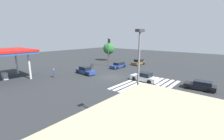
{
  "coord_description": "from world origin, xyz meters",
  "views": [
    {
      "loc": [
        -21.26,
        -17.76,
        7.54
      ],
      "look_at": [
        0.0,
        0.0,
        1.39
      ],
      "focal_mm": 24.0,
      "sensor_mm": 36.0,
      "label": 1
    }
  ],
  "objects_px": {
    "car_0": "(138,62)",
    "pedestrian": "(54,73)",
    "car_3": "(119,65)",
    "car_1": "(85,71)",
    "street_light_pole_a": "(138,72)",
    "car_2": "(144,77)",
    "tree_corner_a": "(109,49)",
    "traffic_signal_mast": "(109,46)",
    "car_4": "(201,85)"
  },
  "relations": [
    {
      "from": "car_0",
      "to": "car_3",
      "type": "height_order",
      "value": "car_0"
    },
    {
      "from": "car_1",
      "to": "car_2",
      "type": "xyz_separation_m",
      "value": [
        3.04,
        -11.89,
        0.01
      ]
    },
    {
      "from": "tree_corner_a",
      "to": "car_2",
      "type": "bearing_deg",
      "value": -124.26
    },
    {
      "from": "car_2",
      "to": "car_4",
      "type": "bearing_deg",
      "value": -167.18
    },
    {
      "from": "traffic_signal_mast",
      "to": "car_2",
      "type": "bearing_deg",
      "value": 23.15
    },
    {
      "from": "car_0",
      "to": "pedestrian",
      "type": "xyz_separation_m",
      "value": [
        -22.01,
        5.46,
        0.22
      ]
    },
    {
      "from": "car_0",
      "to": "car_4",
      "type": "height_order",
      "value": "car_0"
    },
    {
      "from": "street_light_pole_a",
      "to": "car_4",
      "type": "bearing_deg",
      "value": -9.02
    },
    {
      "from": "car_0",
      "to": "car_2",
      "type": "height_order",
      "value": "car_2"
    },
    {
      "from": "car_2",
      "to": "car_4",
      "type": "distance_m",
      "value": 8.43
    },
    {
      "from": "car_4",
      "to": "pedestrian",
      "type": "relative_size",
      "value": 2.5
    },
    {
      "from": "traffic_signal_mast",
      "to": "pedestrian",
      "type": "relative_size",
      "value": 4.35
    },
    {
      "from": "car_0",
      "to": "pedestrian",
      "type": "relative_size",
      "value": 2.54
    },
    {
      "from": "car_1",
      "to": "street_light_pole_a",
      "type": "height_order",
      "value": "street_light_pole_a"
    },
    {
      "from": "car_1",
      "to": "car_3",
      "type": "bearing_deg",
      "value": 85.27
    },
    {
      "from": "traffic_signal_mast",
      "to": "pedestrian",
      "type": "height_order",
      "value": "traffic_signal_mast"
    },
    {
      "from": "traffic_signal_mast",
      "to": "car_2",
      "type": "height_order",
      "value": "traffic_signal_mast"
    },
    {
      "from": "car_4",
      "to": "pedestrian",
      "type": "distance_m",
      "value": 24.82
    },
    {
      "from": "car_0",
      "to": "car_4",
      "type": "distance_m",
      "value": 20.85
    },
    {
      "from": "tree_corner_a",
      "to": "car_3",
      "type": "bearing_deg",
      "value": -127.26
    },
    {
      "from": "street_light_pole_a",
      "to": "tree_corner_a",
      "type": "distance_m",
      "value": 36.97
    },
    {
      "from": "car_4",
      "to": "car_0",
      "type": "bearing_deg",
      "value": -37.72
    },
    {
      "from": "car_3",
      "to": "car_1",
      "type": "bearing_deg",
      "value": -8.51
    },
    {
      "from": "traffic_signal_mast",
      "to": "car_4",
      "type": "bearing_deg",
      "value": 35.39
    },
    {
      "from": "car_1",
      "to": "car_2",
      "type": "bearing_deg",
      "value": 17.99
    },
    {
      "from": "car_4",
      "to": "pedestrian",
      "type": "height_order",
      "value": "pedestrian"
    },
    {
      "from": "car_0",
      "to": "car_1",
      "type": "relative_size",
      "value": 0.89
    },
    {
      "from": "car_3",
      "to": "car_0",
      "type": "bearing_deg",
      "value": 166.65
    },
    {
      "from": "car_1",
      "to": "street_light_pole_a",
      "type": "bearing_deg",
      "value": -24.74
    },
    {
      "from": "car_0",
      "to": "car_3",
      "type": "distance_m",
      "value": 7.12
    },
    {
      "from": "street_light_pole_a",
      "to": "car_1",
      "type": "bearing_deg",
      "value": 61.64
    },
    {
      "from": "car_2",
      "to": "tree_corner_a",
      "type": "distance_m",
      "value": 24.32
    },
    {
      "from": "car_4",
      "to": "tree_corner_a",
      "type": "xyz_separation_m",
      "value": [
        12.08,
        28.22,
        3.23
      ]
    },
    {
      "from": "traffic_signal_mast",
      "to": "pedestrian",
      "type": "distance_m",
      "value": 14.55
    },
    {
      "from": "pedestrian",
      "to": "tree_corner_a",
      "type": "bearing_deg",
      "value": 62.94
    },
    {
      "from": "car_0",
      "to": "car_3",
      "type": "bearing_deg",
      "value": -9.76
    },
    {
      "from": "car_4",
      "to": "pedestrian",
      "type": "bearing_deg",
      "value": 21.07
    },
    {
      "from": "tree_corner_a",
      "to": "pedestrian",
      "type": "bearing_deg",
      "value": -165.9
    },
    {
      "from": "traffic_signal_mast",
      "to": "tree_corner_a",
      "type": "bearing_deg",
      "value": 175.89
    },
    {
      "from": "traffic_signal_mast",
      "to": "car_4",
      "type": "height_order",
      "value": "traffic_signal_mast"
    },
    {
      "from": "car_2",
      "to": "pedestrian",
      "type": "relative_size",
      "value": 2.89
    },
    {
      "from": "car_0",
      "to": "car_3",
      "type": "xyz_separation_m",
      "value": [
        -6.93,
        1.62,
        -0.05
      ]
    },
    {
      "from": "traffic_signal_mast",
      "to": "car_3",
      "type": "distance_m",
      "value": 5.4
    },
    {
      "from": "car_0",
      "to": "car_4",
      "type": "xyz_separation_m",
      "value": [
        -11.83,
        -17.17,
        -0.08
      ]
    },
    {
      "from": "street_light_pole_a",
      "to": "tree_corner_a",
      "type": "height_order",
      "value": "street_light_pole_a"
    },
    {
      "from": "traffic_signal_mast",
      "to": "pedestrian",
      "type": "xyz_separation_m",
      "value": [
        -13.7,
        1.82,
        -4.54
      ]
    },
    {
      "from": "street_light_pole_a",
      "to": "car_3",
      "type": "bearing_deg",
      "value": 40.85
    },
    {
      "from": "car_1",
      "to": "street_light_pole_a",
      "type": "xyz_separation_m",
      "value": [
        -9.67,
        -17.92,
        4.14
      ]
    },
    {
      "from": "street_light_pole_a",
      "to": "traffic_signal_mast",
      "type": "bearing_deg",
      "value": 46.29
    },
    {
      "from": "car_2",
      "to": "car_3",
      "type": "bearing_deg",
      "value": -28.82
    }
  ]
}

